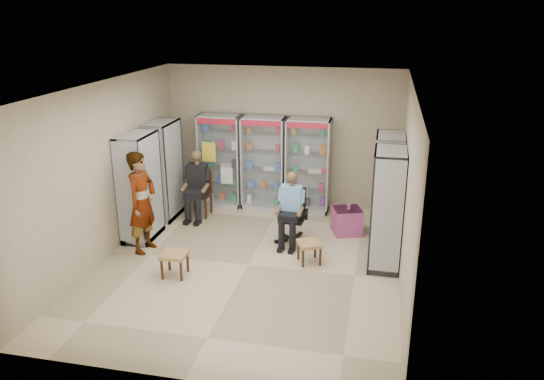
% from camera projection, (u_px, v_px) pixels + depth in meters
% --- Properties ---
extents(floor, '(6.00, 6.00, 0.00)m').
position_uv_depth(floor, '(248.00, 265.00, 8.99)').
color(floor, '#C7B08A').
rests_on(floor, ground).
extents(room_shell, '(5.02, 6.02, 3.01)m').
position_uv_depth(room_shell, '(246.00, 153.00, 8.35)').
color(room_shell, tan).
rests_on(room_shell, ground).
extents(cabinet_back_left, '(0.90, 0.50, 2.00)m').
position_uv_depth(cabinet_back_left, '(221.00, 161.00, 11.44)').
color(cabinet_back_left, '#A4A7AB').
rests_on(cabinet_back_left, floor).
extents(cabinet_back_mid, '(0.90, 0.50, 2.00)m').
position_uv_depth(cabinet_back_mid, '(264.00, 163.00, 11.26)').
color(cabinet_back_mid, '#A2A5A9').
rests_on(cabinet_back_mid, floor).
extents(cabinet_back_right, '(0.90, 0.50, 2.00)m').
position_uv_depth(cabinet_back_right, '(308.00, 166.00, 11.07)').
color(cabinet_back_right, silver).
rests_on(cabinet_back_right, floor).
extents(cabinet_right_far, '(0.90, 0.50, 2.00)m').
position_uv_depth(cabinet_right_far, '(387.00, 188.00, 9.70)').
color(cabinet_right_far, silver).
rests_on(cabinet_right_far, floor).
extents(cabinet_right_near, '(0.90, 0.50, 2.00)m').
position_uv_depth(cabinet_right_near, '(387.00, 209.00, 8.69)').
color(cabinet_right_near, '#AEB1B5').
rests_on(cabinet_right_near, floor).
extents(cabinet_left_far, '(0.90, 0.50, 2.00)m').
position_uv_depth(cabinet_left_far, '(163.00, 170.00, 10.77)').
color(cabinet_left_far, '#B6B8BE').
rests_on(cabinet_left_far, floor).
extents(cabinet_left_near, '(0.90, 0.50, 2.00)m').
position_uv_depth(cabinet_left_near, '(140.00, 187.00, 9.75)').
color(cabinet_left_near, silver).
rests_on(cabinet_left_near, floor).
extents(wooden_chair, '(0.42, 0.42, 0.94)m').
position_uv_depth(wooden_chair, '(200.00, 194.00, 10.99)').
color(wooden_chair, black).
rests_on(wooden_chair, floor).
extents(seated_customer, '(0.44, 0.60, 1.34)m').
position_uv_depth(seated_customer, '(198.00, 186.00, 10.88)').
color(seated_customer, black).
rests_on(seated_customer, floor).
extents(office_chair, '(0.59, 0.59, 1.01)m').
position_uv_depth(office_chair, '(292.00, 216.00, 9.74)').
color(office_chair, black).
rests_on(office_chair, floor).
extents(seated_shopkeeper, '(0.46, 0.61, 1.29)m').
position_uv_depth(seated_shopkeeper, '(292.00, 210.00, 9.65)').
color(seated_shopkeeper, '#64A1C7').
rests_on(seated_shopkeeper, floor).
extents(pink_trunk, '(0.65, 0.64, 0.50)m').
position_uv_depth(pink_trunk, '(347.00, 221.00, 10.19)').
color(pink_trunk, '#B6499D').
rests_on(pink_trunk, floor).
extents(tea_glass, '(0.07, 0.07, 0.11)m').
position_uv_depth(tea_glass, '(349.00, 207.00, 10.06)').
color(tea_glass, '#4E1506').
rests_on(tea_glass, pink_trunk).
extents(woven_stool_a, '(0.50, 0.50, 0.38)m').
position_uv_depth(woven_stool_a, '(309.00, 252.00, 9.02)').
color(woven_stool_a, olive).
rests_on(woven_stool_a, floor).
extents(woven_stool_b, '(0.41, 0.41, 0.40)m').
position_uv_depth(woven_stool_b, '(175.00, 264.00, 8.58)').
color(woven_stool_b, '#9A6441').
rests_on(woven_stool_b, floor).
extents(standing_man, '(0.54, 0.73, 1.83)m').
position_uv_depth(standing_man, '(142.00, 202.00, 9.25)').
color(standing_man, gray).
rests_on(standing_man, floor).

